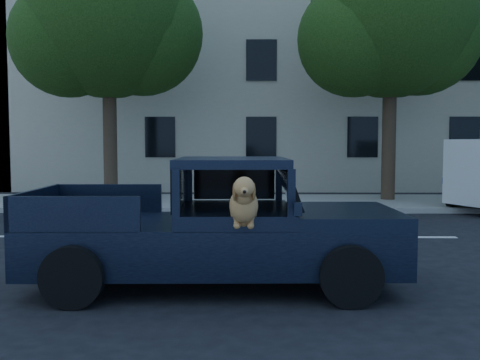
# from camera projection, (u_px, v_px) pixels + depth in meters

# --- Properties ---
(ground) EXTENTS (120.00, 120.00, 0.00)m
(ground) POSITION_uv_depth(u_px,v_px,m) (218.00, 278.00, 7.80)
(ground) COLOR black
(ground) RESTS_ON ground
(far_sidewalk) EXTENTS (60.00, 4.00, 0.15)m
(far_sidewalk) POSITION_uv_depth(u_px,v_px,m) (233.00, 203.00, 16.97)
(far_sidewalk) COLOR gray
(far_sidewalk) RESTS_ON ground
(lane_stripes) EXTENTS (21.60, 0.14, 0.01)m
(lane_stripes) POSITION_uv_depth(u_px,v_px,m) (322.00, 237.00, 11.17)
(lane_stripes) COLOR silver
(lane_stripes) RESTS_ON ground
(street_tree_left) EXTENTS (6.00, 5.20, 8.60)m
(street_tree_left) POSITION_uv_depth(u_px,v_px,m) (109.00, 26.00, 17.04)
(street_tree_left) COLOR #332619
(street_tree_left) RESTS_ON ground
(street_tree_mid) EXTENTS (6.00, 5.20, 8.60)m
(street_tree_mid) POSITION_uv_depth(u_px,v_px,m) (392.00, 25.00, 16.94)
(street_tree_mid) COLOR #332619
(street_tree_mid) RESTS_ON ground
(building_main) EXTENTS (26.00, 6.00, 9.00)m
(building_main) POSITION_uv_depth(u_px,v_px,m) (304.00, 86.00, 23.91)
(building_main) COLOR #BCB69B
(building_main) RESTS_ON ground
(pickup_truck) EXTENTS (4.98, 2.56, 1.77)m
(pickup_truck) POSITION_uv_depth(u_px,v_px,m) (209.00, 243.00, 7.32)
(pickup_truck) COLOR black
(pickup_truck) RESTS_ON ground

